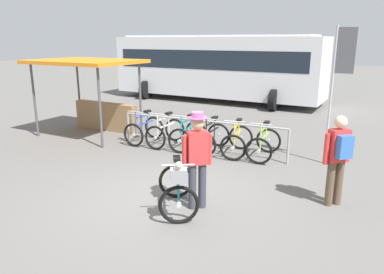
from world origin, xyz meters
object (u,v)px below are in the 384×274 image
object	(u,v)px
bus_distant	(216,64)
pedestrian_with_backpack	(338,155)
racked_bike_black	(212,138)
featured_bicycle	(178,186)
racked_bike_blue	(144,130)
racked_bike_teal	(188,135)
racked_bike_yellow	(237,141)
racked_bike_lime	(264,144)
market_stall	(95,89)
banner_flag	(340,70)
person_with_featured_bike	(197,157)
racked_bike_white	(165,132)

from	to	relation	value
bus_distant	pedestrian_with_backpack	bearing A→B (deg)	-62.16
racked_bike_black	featured_bicycle	world-z (taller)	featured_bicycle
racked_bike_blue	racked_bike_teal	xyz separation A→B (m)	(1.40, -0.10, -0.00)
racked_bike_yellow	bus_distant	world-z (taller)	bus_distant
racked_bike_lime	racked_bike_yellow	bearing A→B (deg)	175.90
racked_bike_lime	pedestrian_with_backpack	size ratio (longest dim) A/B	0.70
racked_bike_blue	racked_bike_black	size ratio (longest dim) A/B	1.00
pedestrian_with_backpack	market_stall	distance (m)	7.70
pedestrian_with_backpack	banner_flag	world-z (taller)	banner_flag
racked_bike_yellow	person_with_featured_bike	world-z (taller)	person_with_featured_bike
pedestrian_with_backpack	banner_flag	xyz separation A→B (m)	(-0.08, 2.38, 1.29)
racked_bike_black	racked_bike_yellow	xyz separation A→B (m)	(0.70, -0.05, -0.00)
market_stall	banner_flag	world-z (taller)	banner_flag
racked_bike_teal	person_with_featured_bike	size ratio (longest dim) A/B	0.68
pedestrian_with_backpack	racked_bike_teal	bearing A→B (deg)	147.75
racked_bike_white	bus_distant	xyz separation A→B (m)	(-1.00, 7.92, 1.37)
racked_bike_lime	racked_bike_white	bearing A→B (deg)	175.90
racked_bike_black	person_with_featured_bike	distance (m)	3.45
pedestrian_with_backpack	banner_flag	size ratio (longest dim) A/B	0.51
racked_bike_blue	racked_bike_teal	size ratio (longest dim) A/B	1.00
racked_bike_white	featured_bicycle	size ratio (longest dim) A/B	0.94
featured_bicycle	racked_bike_white	bearing A→B (deg)	117.90
racked_bike_yellow	person_with_featured_bike	bearing A→B (deg)	-88.06
racked_bike_black	featured_bicycle	size ratio (longest dim) A/B	0.92
racked_bike_yellow	racked_bike_lime	bearing A→B (deg)	-4.10
featured_bicycle	racked_bike_lime	bearing A→B (deg)	76.76
racked_bike_teal	racked_bike_lime	xyz separation A→B (m)	(2.09, -0.15, 0.00)
racked_bike_blue	racked_bike_teal	bearing A→B (deg)	-4.10
racked_bike_teal	person_with_featured_bike	bearing A→B (deg)	-65.81
racked_bike_blue	pedestrian_with_backpack	xyz separation A→B (m)	(5.16, -2.47, 0.57)
featured_bicycle	banner_flag	distance (m)	4.72
racked_bike_yellow	racked_bike_white	bearing A→B (deg)	175.90
racked_bike_yellow	person_with_featured_bike	size ratio (longest dim) A/B	0.66
person_with_featured_bike	banner_flag	bearing A→B (deg)	57.14
racked_bike_blue	featured_bicycle	size ratio (longest dim) A/B	0.92
bus_distant	racked_bike_white	bearing A→B (deg)	-82.77
racked_bike_white	racked_bike_black	size ratio (longest dim) A/B	1.02
featured_bicycle	racked_bike_blue	bearing A→B (deg)	125.30
racked_bike_lime	market_stall	bearing A→B (deg)	172.25
racked_bike_yellow	featured_bicycle	xyz separation A→B (m)	(-0.13, -3.56, 0.12)
racked_bike_black	featured_bicycle	bearing A→B (deg)	-81.04
racked_bike_black	market_stall	xyz separation A→B (m)	(-4.03, 0.64, 1.03)
featured_bicycle	person_with_featured_bike	world-z (taller)	person_with_featured_bike
racked_bike_white	pedestrian_with_backpack	world-z (taller)	pedestrian_with_backpack
racked_bike_teal	racked_bike_yellow	bearing A→B (deg)	-4.10
racked_bike_lime	person_with_featured_bike	bearing A→B (deg)	-100.40
pedestrian_with_backpack	person_with_featured_bike	bearing A→B (deg)	-156.47
featured_bicycle	market_stall	world-z (taller)	market_stall
racked_bike_white	market_stall	size ratio (longest dim) A/B	0.35
racked_bike_blue	bus_distant	bearing A→B (deg)	92.23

